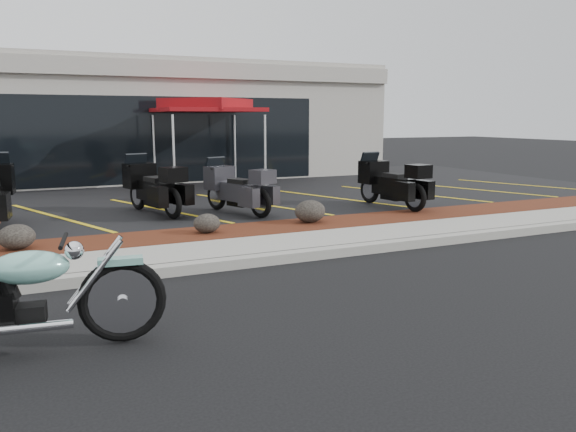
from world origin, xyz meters
name	(u,v)px	position (x,y,z in m)	size (l,w,h in m)	color
ground	(257,284)	(0.00, 0.00, 0.00)	(90.00, 90.00, 0.00)	black
curb	(235,263)	(0.00, 0.90, 0.07)	(24.00, 0.25, 0.15)	gray
sidewalk	(220,252)	(0.00, 1.60, 0.07)	(24.00, 1.20, 0.15)	gray
mulch_bed	(199,237)	(0.00, 2.80, 0.08)	(24.00, 1.20, 0.16)	#38150C
upper_lot	(144,198)	(0.00, 8.20, 0.07)	(26.00, 9.60, 0.15)	black
dealership_building	(109,122)	(0.00, 14.47, 2.01)	(18.00, 8.16, 4.00)	#9D978E
boulder_left	(16,237)	(-2.90, 2.76, 0.36)	(0.55, 0.46, 0.39)	black
boulder_mid	(207,223)	(0.14, 2.77, 0.33)	(0.48, 0.40, 0.34)	black
boulder_right	(310,211)	(2.25, 2.91, 0.38)	(0.61, 0.51, 0.43)	black
hero_cruiser	(122,289)	(-1.89, -1.29, 0.55)	(3.11, 0.79, 1.10)	#7BC0B3
touring_black_mid	(137,182)	(-0.52, 5.92, 0.77)	(2.15, 0.82, 1.25)	black
touring_grey	(216,183)	(1.06, 5.18, 0.74)	(2.02, 0.77, 1.17)	#2E2D32
touring_black_rear	(370,178)	(4.70, 4.63, 0.76)	(2.10, 0.80, 1.22)	black
traffic_cone	(142,190)	(-0.15, 7.45, 0.40)	(0.32, 0.32, 0.50)	#E05007
popup_canopy	(206,107)	(2.03, 9.10, 2.46)	(2.84, 2.84, 2.55)	silver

